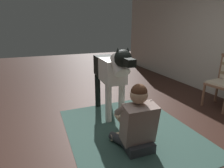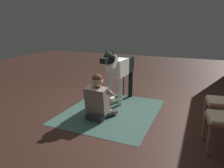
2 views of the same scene
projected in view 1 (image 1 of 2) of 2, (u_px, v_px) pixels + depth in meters
The scene contains 5 objects.
ground_plane at pixel (124, 125), 2.89m from camera, with size 15.52×15.52×0.00m, color #362018.
area_rug at pixel (130, 130), 2.74m from camera, with size 2.08×1.75×0.01m, color #35544B.
person_sitting_on_floor at pixel (137, 122), 2.27m from camera, with size 0.64×0.58×0.85m.
large_dog at pixel (111, 72), 2.99m from camera, with size 1.48×0.35×1.21m.
hot_dog_on_plate at pixel (127, 134), 2.61m from camera, with size 0.25×0.25×0.06m.
Camera 1 is at (2.30, -1.14, 1.48)m, focal length 29.78 mm.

